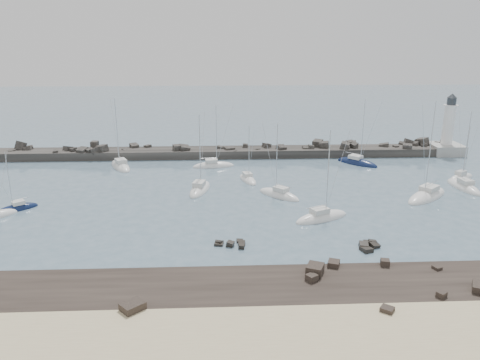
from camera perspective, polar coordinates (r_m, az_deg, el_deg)
The scene contains 18 objects.
ground at distance 70.56m, azimuth 2.01°, elevation -4.58°, with size 400.00×400.00×0.00m, color slate.
sand_strip at distance 42.65m, azimuth 5.66°, elevation -20.59°, with size 140.00×14.00×1.00m, color beige.
rock_shelf at distance 50.82m, azimuth 3.81°, elevation -13.72°, with size 140.00×12.34×2.01m.
rock_cluster_near at distance 61.61m, azimuth -1.36°, elevation -7.86°, with size 4.24×2.90×1.27m.
rock_cluster_far at distance 63.06m, azimuth 15.32°, elevation -7.82°, with size 2.99×4.11×1.21m.
breakwater at distance 106.54m, azimuth -3.28°, elevation 3.07°, with size 115.00×7.07×5.30m.
lighthouse at distance 118.17m, azimuth 23.86°, elevation 4.40°, with size 7.00×7.00×14.60m.
sailboat_1 at distance 100.48m, azimuth -14.34°, elevation 1.59°, with size 6.95×10.09×15.44m.
sailboat_2 at distance 81.48m, azimuth -25.53°, elevation -3.20°, with size 6.27×5.48×10.26m.
sailboat_3 at distance 82.85m, azimuth -4.92°, elevation -1.20°, with size 4.81×9.50×14.49m.
sailboat_4 at distance 97.89m, azimuth -3.26°, elevation 1.69°, with size 9.03×3.84×13.83m.
sailboat_5 at distance 80.03m, azimuth 4.79°, elevation -1.86°, with size 7.72×7.99×13.53m.
sailboat_6 at distance 88.47m, azimuth 0.97°, elevation 0.04°, with size 4.03×7.56×11.48m.
sailboat_7 at distance 70.96m, azimuth 9.90°, elevation -4.58°, with size 9.46×6.43×14.49m.
sailboat_8 at distance 103.19m, azimuth 14.08°, elevation 2.01°, with size 8.61×8.97×15.00m.
sailboat_9 at distance 93.01m, azimuth 25.58°, elevation -0.81°, with size 3.76×9.58×14.83m.
sailboat_10 at distance 85.19m, azimuth 21.82°, elevation -1.89°, with size 10.81×9.97×17.64m.
sailboat_11 at distance 98.89m, azimuth 25.34°, elevation 0.21°, with size 6.97×5.39×11.17m.
Camera 1 is at (-5.48, -65.38, 25.98)m, focal length 35.00 mm.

